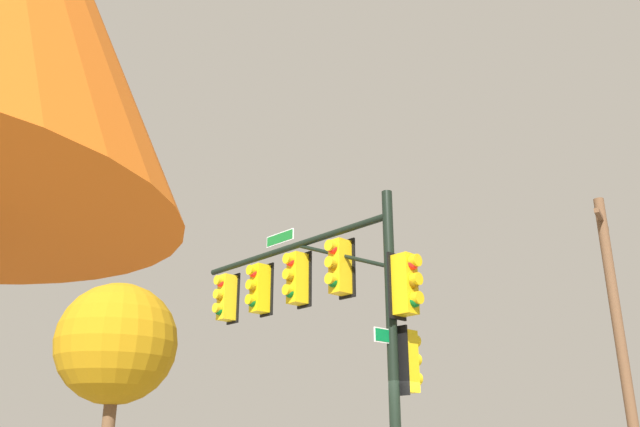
{
  "coord_description": "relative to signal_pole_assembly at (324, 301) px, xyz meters",
  "views": [
    {
      "loc": [
        -3.94,
        11.12,
        1.42
      ],
      "look_at": [
        1.21,
        0.47,
        5.65
      ],
      "focal_mm": 36.63,
      "sensor_mm": 36.0,
      "label": 1
    }
  ],
  "objects": [
    {
      "name": "signal_pole_assembly",
      "position": [
        0.0,
        0.0,
        0.0
      ],
      "size": [
        6.17,
        2.65,
        6.06
      ],
      "color": "black",
      "rests_on": "ground_plane"
    },
    {
      "name": "utility_pole",
      "position": [
        -5.24,
        -6.26,
        -0.21
      ],
      "size": [
        0.26,
        1.8,
        7.71
      ],
      "color": "brown",
      "rests_on": "ground_plane"
    },
    {
      "name": "tree_mid",
      "position": [
        10.25,
        -5.23,
        0.48
      ],
      "size": [
        4.07,
        4.07,
        6.75
      ],
      "color": "brown",
      "rests_on": "ground_plane"
    }
  ]
}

